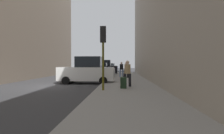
# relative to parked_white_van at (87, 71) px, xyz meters

# --- Properties ---
(ground_plane) EXTENTS (120.00, 120.00, 0.00)m
(ground_plane) POSITION_rel_parked_white_van_xyz_m (-2.65, -1.96, -1.03)
(ground_plane) COLOR #38383A
(sidewalk) EXTENTS (4.00, 40.00, 0.15)m
(sidewalk) POSITION_rel_parked_white_van_xyz_m (3.35, -1.96, -0.96)
(sidewalk) COLOR gray
(sidewalk) RESTS_ON ground_plane
(parked_white_van) EXTENTS (4.61, 2.07, 2.25)m
(parked_white_van) POSITION_rel_parked_white_van_xyz_m (0.00, 0.00, 0.00)
(parked_white_van) COLOR silver
(parked_white_van) RESTS_ON ground_plane
(parked_silver_sedan) EXTENTS (4.23, 2.12, 1.79)m
(parked_silver_sedan) POSITION_rel_parked_white_van_xyz_m (0.00, 6.22, -0.18)
(parked_silver_sedan) COLOR #B7BABF
(parked_silver_sedan) RESTS_ON ground_plane
(parked_black_suv) EXTENTS (4.61, 2.08, 2.25)m
(parked_black_suv) POSITION_rel_parked_white_van_xyz_m (-0.00, 12.20, 0.00)
(parked_black_suv) COLOR black
(parked_black_suv) RESTS_ON ground_plane
(parked_dark_green_sedan) EXTENTS (4.23, 2.12, 1.79)m
(parked_dark_green_sedan) POSITION_rel_parked_white_van_xyz_m (0.00, 17.72, -0.18)
(parked_dark_green_sedan) COLOR #193828
(parked_dark_green_sedan) RESTS_ON ground_plane
(parked_blue_sedan) EXTENTS (4.25, 2.15, 1.79)m
(parked_blue_sedan) POSITION_rel_parked_white_van_xyz_m (0.00, 22.84, -0.18)
(parked_blue_sedan) COLOR navy
(parked_blue_sedan) RESTS_ON ground_plane
(parked_gray_coupe) EXTENTS (4.25, 2.16, 1.79)m
(parked_gray_coupe) POSITION_rel_parked_white_van_xyz_m (0.00, 28.98, -0.18)
(parked_gray_coupe) COLOR slate
(parked_gray_coupe) RESTS_ON ground_plane
(fire_hydrant) EXTENTS (0.42, 0.22, 0.70)m
(fire_hydrant) POSITION_rel_parked_white_van_xyz_m (1.80, 1.68, -0.54)
(fire_hydrant) COLOR red
(fire_hydrant) RESTS_ON sidewalk
(traffic_light) EXTENTS (0.32, 0.32, 3.60)m
(traffic_light) POSITION_rel_parked_white_van_xyz_m (1.85, -4.73, 1.73)
(traffic_light) COLOR #514C0F
(traffic_light) RESTS_ON sidewalk
(pedestrian_in_tan_coat) EXTENTS (0.51, 0.41, 1.71)m
(pedestrian_in_tan_coat) POSITION_rel_parked_white_van_xyz_m (3.29, -2.99, 0.07)
(pedestrian_in_tan_coat) COLOR black
(pedestrian_in_tan_coat) RESTS_ON sidewalk
(pedestrian_in_red_jacket) EXTENTS (0.53, 0.48, 1.71)m
(pedestrian_in_red_jacket) POSITION_rel_parked_white_van_xyz_m (3.40, 4.39, 0.07)
(pedestrian_in_red_jacket) COLOR black
(pedestrian_in_red_jacket) RESTS_ON sidewalk
(pedestrian_in_jeans) EXTENTS (0.52, 0.45, 1.71)m
(pedestrian_in_jeans) POSITION_rel_parked_white_van_xyz_m (2.88, 5.77, 0.07)
(pedestrian_in_jeans) COLOR #728CB2
(pedestrian_in_jeans) RESTS_ON sidewalk
(rolling_suitcase) EXTENTS (0.39, 0.58, 1.04)m
(rolling_suitcase) POSITION_rel_parked_white_van_xyz_m (3.00, -3.79, -0.54)
(rolling_suitcase) COLOR black
(rolling_suitcase) RESTS_ON sidewalk
(duffel_bag) EXTENTS (0.32, 0.44, 0.28)m
(duffel_bag) POSITION_rel_parked_white_van_xyz_m (3.17, 2.46, -0.74)
(duffel_bag) COLOR black
(duffel_bag) RESTS_ON sidewalk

